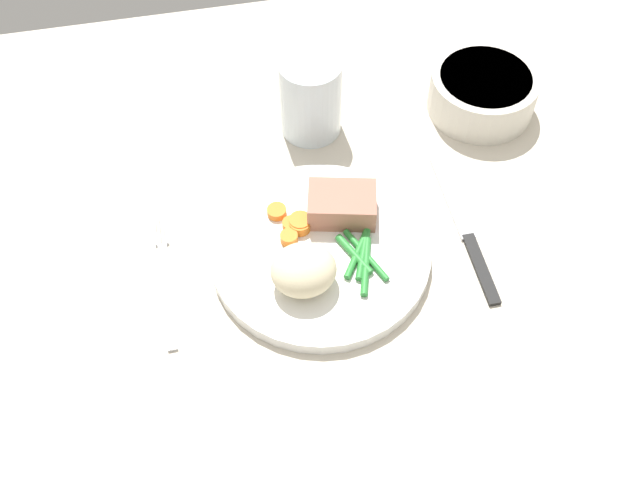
{
  "coord_description": "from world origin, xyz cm",
  "views": [
    {
      "loc": [
        -6.56,
        -43.69,
        67.32
      ],
      "look_at": [
        2.56,
        0.31,
        4.6
      ],
      "focal_mm": 41.2,
      "sensor_mm": 36.0,
      "label": 1
    }
  ],
  "objects_px": {
    "water_glass": "(311,101)",
    "salad_bowl": "(483,90)",
    "dinner_plate": "(320,250)",
    "meat_portion": "(342,205)",
    "fork": "(166,281)",
    "knife": "(465,230)"
  },
  "relations": [
    {
      "from": "salad_bowl",
      "to": "water_glass",
      "type": "bearing_deg",
      "value": 177.28
    },
    {
      "from": "meat_portion",
      "to": "water_glass",
      "type": "relative_size",
      "value": 0.72
    },
    {
      "from": "dinner_plate",
      "to": "fork",
      "type": "distance_m",
      "value": 0.17
    },
    {
      "from": "fork",
      "to": "water_glass",
      "type": "xyz_separation_m",
      "value": [
        0.19,
        0.19,
        0.04
      ]
    },
    {
      "from": "salad_bowl",
      "to": "dinner_plate",
      "type": "bearing_deg",
      "value": -143.55
    },
    {
      "from": "meat_portion",
      "to": "fork",
      "type": "xyz_separation_m",
      "value": [
        -0.2,
        -0.04,
        -0.03
      ]
    },
    {
      "from": "water_glass",
      "to": "salad_bowl",
      "type": "relative_size",
      "value": 0.77
    },
    {
      "from": "knife",
      "to": "fork",
      "type": "bearing_deg",
      "value": -177.28
    },
    {
      "from": "dinner_plate",
      "to": "fork",
      "type": "bearing_deg",
      "value": -179.11
    },
    {
      "from": "dinner_plate",
      "to": "salad_bowl",
      "type": "height_order",
      "value": "salad_bowl"
    },
    {
      "from": "fork",
      "to": "knife",
      "type": "distance_m",
      "value": 0.33
    },
    {
      "from": "fork",
      "to": "salad_bowl",
      "type": "bearing_deg",
      "value": 25.65
    },
    {
      "from": "water_glass",
      "to": "salad_bowl",
      "type": "height_order",
      "value": "water_glass"
    },
    {
      "from": "dinner_plate",
      "to": "meat_portion",
      "type": "relative_size",
      "value": 3.22
    },
    {
      "from": "dinner_plate",
      "to": "fork",
      "type": "height_order",
      "value": "dinner_plate"
    },
    {
      "from": "fork",
      "to": "salad_bowl",
      "type": "height_order",
      "value": "salad_bowl"
    },
    {
      "from": "dinner_plate",
      "to": "salad_bowl",
      "type": "relative_size",
      "value": 1.8
    },
    {
      "from": "dinner_plate",
      "to": "fork",
      "type": "xyz_separation_m",
      "value": [
        -0.17,
        -0.0,
        -0.01
      ]
    },
    {
      "from": "meat_portion",
      "to": "salad_bowl",
      "type": "xyz_separation_m",
      "value": [
        0.21,
        0.14,
        -0.0
      ]
    },
    {
      "from": "dinner_plate",
      "to": "meat_portion",
      "type": "height_order",
      "value": "meat_portion"
    },
    {
      "from": "dinner_plate",
      "to": "water_glass",
      "type": "distance_m",
      "value": 0.19
    },
    {
      "from": "fork",
      "to": "knife",
      "type": "relative_size",
      "value": 0.81
    }
  ]
}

